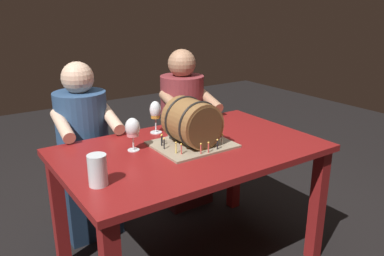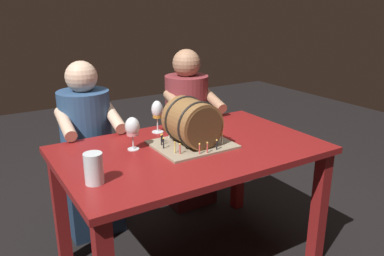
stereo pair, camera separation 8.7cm
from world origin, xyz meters
TOP-DOWN VIEW (x-y plane):
  - dining_table at (0.00, 0.00)m, footprint 1.39×0.87m
  - barrel_cake at (0.02, 0.02)m, footprint 0.41×0.35m
  - wine_glass_white at (0.22, 0.29)m, footprint 0.08×0.08m
  - wine_glass_red at (0.11, 0.34)m, footprint 0.07×0.07m
  - wine_glass_amber at (-0.04, 0.32)m, footprint 0.07×0.07m
  - wine_glass_rose at (-0.28, 0.13)m, footprint 0.08×0.08m
  - beer_pint at (-0.58, -0.16)m, footprint 0.08×0.08m
  - person_seated_left at (-0.37, 0.66)m, footprint 0.37×0.47m
  - person_seated_right at (0.37, 0.66)m, footprint 0.38×0.48m

SIDE VIEW (x-z plane):
  - person_seated_left at x=-0.37m, z-range -0.05..1.08m
  - person_seated_right at x=0.37m, z-range -0.06..1.10m
  - dining_table at x=0.00m, z-range 0.26..0.99m
  - beer_pint at x=-0.58m, z-range 0.72..0.86m
  - wine_glass_white at x=0.22m, z-range 0.75..0.92m
  - wine_glass_red at x=0.11m, z-range 0.76..0.93m
  - wine_glass_rose at x=-0.28m, z-range 0.76..0.94m
  - barrel_cake at x=0.02m, z-range 0.72..0.98m
  - wine_glass_amber at x=-0.04m, z-range 0.76..0.96m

